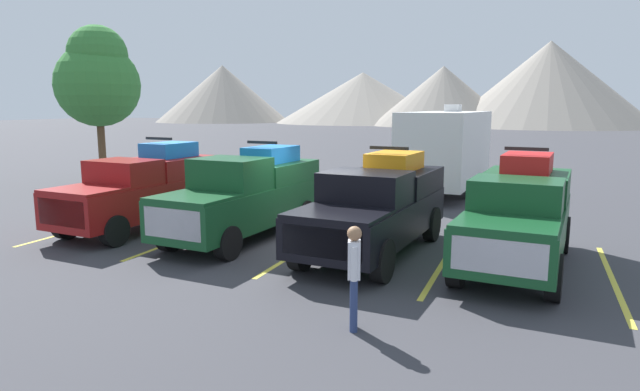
{
  "coord_description": "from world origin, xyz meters",
  "views": [
    {
      "loc": [
        5.32,
        -12.91,
        3.59
      ],
      "look_at": [
        0.0,
        0.43,
        1.2
      ],
      "focal_mm": 30.36,
      "sensor_mm": 36.0,
      "label": 1
    }
  ],
  "objects_px": {
    "pickup_truck_c": "(377,205)",
    "camper_trailer_a": "(446,147)",
    "person_a": "(354,271)",
    "pickup_truck_a": "(143,188)",
    "pickup_truck_b": "(247,194)",
    "pickup_truck_d": "(519,214)"
  },
  "relations": [
    {
      "from": "pickup_truck_b",
      "to": "person_a",
      "type": "relative_size",
      "value": 3.34
    },
    {
      "from": "pickup_truck_a",
      "to": "pickup_truck_b",
      "type": "distance_m",
      "value": 3.4
    },
    {
      "from": "camper_trailer_a",
      "to": "person_a",
      "type": "height_order",
      "value": "camper_trailer_a"
    },
    {
      "from": "pickup_truck_c",
      "to": "pickup_truck_d",
      "type": "xyz_separation_m",
      "value": [
        3.29,
        0.08,
        0.01
      ]
    },
    {
      "from": "pickup_truck_d",
      "to": "camper_trailer_a",
      "type": "height_order",
      "value": "camper_trailer_a"
    },
    {
      "from": "pickup_truck_c",
      "to": "pickup_truck_b",
      "type": "bearing_deg",
      "value": 177.57
    },
    {
      "from": "pickup_truck_d",
      "to": "person_a",
      "type": "distance_m",
      "value": 5.36
    },
    {
      "from": "pickup_truck_a",
      "to": "pickup_truck_c",
      "type": "distance_m",
      "value": 7.14
    },
    {
      "from": "camper_trailer_a",
      "to": "person_a",
      "type": "bearing_deg",
      "value": -86.79
    },
    {
      "from": "pickup_truck_a",
      "to": "pickup_truck_d",
      "type": "xyz_separation_m",
      "value": [
        10.42,
        0.04,
        0.01
      ]
    },
    {
      "from": "pickup_truck_a",
      "to": "camper_trailer_a",
      "type": "xyz_separation_m",
      "value": [
        7.3,
        9.69,
        0.74
      ]
    },
    {
      "from": "pickup_truck_a",
      "to": "pickup_truck_b",
      "type": "relative_size",
      "value": 0.93
    },
    {
      "from": "camper_trailer_a",
      "to": "pickup_truck_b",
      "type": "bearing_deg",
      "value": -112.16
    },
    {
      "from": "pickup_truck_d",
      "to": "person_a",
      "type": "xyz_separation_m",
      "value": [
        -2.32,
        -4.83,
        -0.2
      ]
    },
    {
      "from": "pickup_truck_a",
      "to": "camper_trailer_a",
      "type": "bearing_deg",
      "value": 53.03
    },
    {
      "from": "pickup_truck_c",
      "to": "person_a",
      "type": "relative_size",
      "value": 3.42
    },
    {
      "from": "pickup_truck_c",
      "to": "camper_trailer_a",
      "type": "xyz_separation_m",
      "value": [
        0.16,
        9.73,
        0.75
      ]
    },
    {
      "from": "pickup_truck_c",
      "to": "person_a",
      "type": "bearing_deg",
      "value": -78.44
    },
    {
      "from": "person_a",
      "to": "pickup_truck_b",
      "type": "bearing_deg",
      "value": 133.85
    },
    {
      "from": "pickup_truck_b",
      "to": "person_a",
      "type": "xyz_separation_m",
      "value": [
        4.71,
        -4.9,
        -0.21
      ]
    },
    {
      "from": "pickup_truck_a",
      "to": "pickup_truck_c",
      "type": "bearing_deg",
      "value": -0.32
    },
    {
      "from": "pickup_truck_a",
      "to": "pickup_truck_b",
      "type": "bearing_deg",
      "value": 2.0
    }
  ]
}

